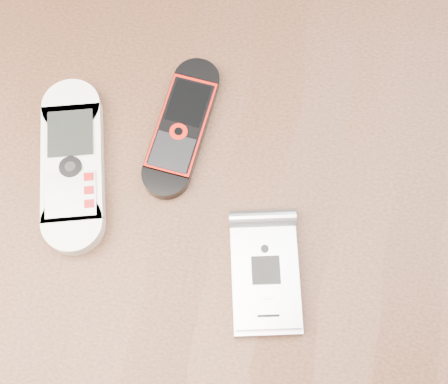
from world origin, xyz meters
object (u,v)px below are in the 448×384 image
(table, at_px, (220,225))
(nokia_black_red, at_px, (182,127))
(nokia_white, at_px, (73,164))
(motorola_razr, at_px, (266,275))

(table, xyz_separation_m, nokia_black_red, (-0.05, 0.06, 0.11))
(table, xyz_separation_m, nokia_white, (-0.14, 0.00, 0.12))
(table, bearing_deg, motorola_razr, -52.43)
(nokia_white, bearing_deg, table, -16.09)
(table, distance_m, nokia_black_red, 0.14)
(nokia_white, relative_size, motorola_razr, 1.47)
(table, height_order, nokia_white, nokia_white)
(nokia_white, distance_m, nokia_black_red, 0.11)
(table, distance_m, motorola_razr, 0.15)
(motorola_razr, bearing_deg, table, 115.92)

